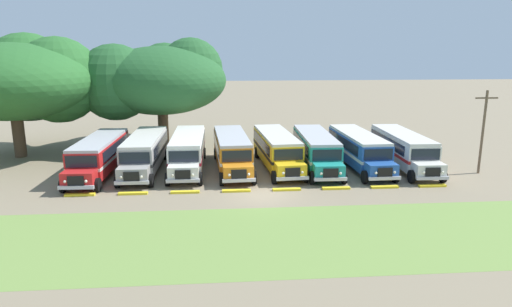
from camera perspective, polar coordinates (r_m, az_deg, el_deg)
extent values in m
plane|color=#84755B|center=(31.00, 0.88, -5.31)|extent=(220.00, 220.00, 0.00)
cube|color=olive|center=(24.47, 2.52, -10.52)|extent=(80.00, 9.11, 0.01)
cube|color=red|center=(38.35, -19.05, -0.01)|extent=(2.79, 9.28, 2.10)
cube|color=white|center=(38.39, -19.03, -0.26)|extent=(2.82, 9.30, 0.24)
cube|color=black|center=(38.20, -17.16, 0.84)|extent=(0.30, 8.00, 0.80)
cube|color=black|center=(38.90, -20.78, 0.78)|extent=(0.30, 8.00, 0.80)
cube|color=#B2B2B7|center=(38.12, -19.18, 1.68)|extent=(2.71, 9.17, 0.22)
cube|color=red|center=(33.58, -21.43, -2.95)|extent=(2.24, 1.47, 1.05)
cube|color=black|center=(32.90, -21.83, -3.27)|extent=(1.10, 0.14, 0.70)
cube|color=#B7B7BC|center=(32.99, -21.79, -4.00)|extent=(2.41, 0.28, 0.24)
cube|color=black|center=(33.94, -21.22, -0.98)|extent=(2.20, 0.13, 0.84)
cube|color=white|center=(42.73, -17.37, 1.27)|extent=(0.90, 0.09, 1.30)
sphere|color=#EAE5C6|center=(32.64, -20.69, -3.30)|extent=(0.20, 0.20, 0.20)
sphere|color=#EAE5C6|center=(33.09, -23.00, -3.28)|extent=(0.20, 0.20, 0.20)
cylinder|color=black|center=(33.45, -19.35, -3.78)|extent=(0.31, 1.01, 1.00)
cylinder|color=black|center=(34.21, -23.21, -3.74)|extent=(0.31, 1.01, 1.00)
cylinder|color=black|center=(41.10, -16.21, -0.46)|extent=(0.31, 1.01, 1.00)
cylinder|color=black|center=(41.73, -19.42, -0.49)|extent=(0.31, 1.01, 1.00)
cube|color=#9E9993|center=(38.40, -13.78, 0.35)|extent=(2.63, 9.23, 2.10)
cube|color=#282828|center=(38.44, -13.77, 0.11)|extent=(2.66, 9.25, 0.24)
cube|color=black|center=(38.39, -11.88, 1.21)|extent=(0.15, 8.00, 0.80)
cube|color=black|center=(38.83, -15.59, 1.14)|extent=(0.15, 8.00, 0.80)
cube|color=beige|center=(38.17, -13.88, 2.05)|extent=(2.54, 9.13, 0.22)
cube|color=#9E9993|center=(33.48, -15.22, -2.54)|extent=(2.22, 1.43, 1.05)
cube|color=black|center=(32.77, -15.47, -2.85)|extent=(1.10, 0.12, 0.70)
cube|color=#B7B7BC|center=(32.85, -15.44, -3.59)|extent=(2.40, 0.23, 0.24)
cube|color=black|center=(33.86, -15.11, -0.56)|extent=(2.20, 0.09, 0.84)
cube|color=#282828|center=(42.88, -12.76, 1.59)|extent=(0.90, 0.07, 1.30)
sphere|color=#EAE5C6|center=(32.59, -14.28, -2.86)|extent=(0.20, 0.20, 0.20)
sphere|color=#EAE5C6|center=(32.88, -16.68, -2.88)|extent=(0.20, 0.20, 0.20)
cylinder|color=black|center=(33.50, -13.12, -3.34)|extent=(0.29, 1.00, 1.00)
cylinder|color=black|center=(33.97, -17.13, -3.36)|extent=(0.29, 1.00, 1.00)
cylinder|color=black|center=(41.35, -11.38, -0.11)|extent=(0.29, 1.00, 1.00)
cylinder|color=black|center=(41.73, -14.65, -0.16)|extent=(0.29, 1.00, 1.00)
cube|color=silver|center=(38.18, -8.57, 0.51)|extent=(2.53, 9.21, 2.10)
cube|color=maroon|center=(38.21, -8.56, 0.27)|extent=(2.56, 9.23, 0.24)
cube|color=black|center=(38.29, -6.67, 1.38)|extent=(0.06, 8.00, 0.80)
cube|color=black|center=(38.48, -10.45, 1.30)|extent=(0.06, 8.00, 0.80)
cube|color=silver|center=(37.94, -8.63, 2.22)|extent=(2.45, 9.11, 0.22)
cube|color=silver|center=(33.18, -9.14, -2.38)|extent=(2.20, 1.41, 1.05)
cube|color=black|center=(32.46, -9.24, -2.69)|extent=(1.10, 0.10, 0.70)
cube|color=#B7B7BC|center=(32.54, -9.22, -3.43)|extent=(2.40, 0.21, 0.24)
cube|color=black|center=(33.57, -9.12, -0.39)|extent=(2.20, 0.07, 0.84)
cube|color=maroon|center=(42.71, -8.16, 1.74)|extent=(0.90, 0.06, 1.30)
sphere|color=#EAE5C6|center=(32.36, -8.01, -2.69)|extent=(0.20, 0.20, 0.20)
sphere|color=#EAE5C6|center=(32.48, -10.48, -2.73)|extent=(0.20, 0.20, 0.20)
cylinder|color=black|center=(33.34, -7.04, -3.17)|extent=(0.28, 1.00, 1.00)
cylinder|color=black|center=(33.53, -11.14, -3.23)|extent=(0.28, 1.00, 1.00)
cylinder|color=black|center=(41.27, -6.58, 0.04)|extent=(0.28, 1.00, 1.00)
cylinder|color=black|center=(41.42, -9.90, -0.02)|extent=(0.28, 1.00, 1.00)
cube|color=orange|center=(37.88, -3.10, 0.55)|extent=(3.01, 9.32, 2.10)
cube|color=white|center=(37.92, -3.09, 0.30)|extent=(3.04, 9.35, 0.24)
cube|color=black|center=(38.19, -1.24, 1.43)|extent=(0.48, 7.99, 0.80)
cube|color=black|center=(37.99, -5.05, 1.32)|extent=(0.48, 7.99, 0.80)
cube|color=#B2B2B7|center=(37.65, -3.12, 2.27)|extent=(2.92, 9.22, 0.22)
cube|color=orange|center=(32.89, -2.29, -2.35)|extent=(2.27, 1.52, 1.05)
cube|color=black|center=(32.17, -2.16, -2.66)|extent=(1.10, 0.16, 0.70)
cube|color=#B7B7BC|center=(32.26, -2.15, -3.42)|extent=(2.41, 0.33, 0.24)
cube|color=black|center=(33.28, -2.42, -0.35)|extent=(2.20, 0.18, 0.84)
cube|color=white|center=(42.41, -3.63, 1.76)|extent=(0.90, 0.11, 1.30)
sphere|color=#EAE5C6|center=(32.20, -0.91, -2.64)|extent=(0.20, 0.20, 0.20)
sphere|color=#EAE5C6|center=(32.07, -3.40, -2.73)|extent=(0.20, 0.20, 0.20)
cylinder|color=black|center=(33.26, -0.24, -3.10)|extent=(0.34, 1.01, 1.00)
cylinder|color=black|center=(33.04, -4.38, -3.26)|extent=(0.34, 1.01, 1.00)
cylinder|color=black|center=(41.14, -1.77, 0.08)|extent=(0.34, 1.01, 1.00)
cylinder|color=black|center=(40.96, -5.11, -0.03)|extent=(0.34, 1.01, 1.00)
cube|color=yellow|center=(38.34, 2.57, 0.70)|extent=(3.15, 9.36, 2.10)
cube|color=black|center=(38.37, 2.57, 0.46)|extent=(3.19, 9.38, 0.24)
cube|color=black|center=(38.79, 4.34, 1.58)|extent=(0.61, 7.98, 0.80)
cube|color=black|center=(38.29, 0.63, 1.47)|extent=(0.61, 7.98, 0.80)
cube|color=beige|center=(38.10, 2.59, 2.41)|extent=(3.07, 9.25, 0.22)
cube|color=yellow|center=(33.44, 4.36, -2.12)|extent=(2.29, 1.55, 1.05)
cube|color=black|center=(32.74, 4.65, -2.42)|extent=(1.10, 0.18, 0.70)
cube|color=#B7B7BC|center=(32.82, 4.65, -3.16)|extent=(2.41, 0.37, 0.24)
cube|color=black|center=(33.82, 4.13, -0.15)|extent=(2.20, 0.22, 0.84)
cube|color=black|center=(42.80, 1.35, 1.89)|extent=(0.90, 0.12, 1.30)
sphere|color=#EAE5C6|center=(32.86, 5.86, -2.38)|extent=(0.20, 0.20, 0.20)
sphere|color=#EAE5C6|center=(32.54, 3.47, -2.50)|extent=(0.20, 0.20, 0.20)
cylinder|color=black|center=(33.96, 6.28, -2.84)|extent=(0.35, 1.02, 1.00)
cylinder|color=black|center=(33.43, 2.29, -3.03)|extent=(0.35, 1.02, 1.00)
cylinder|color=black|center=(41.67, 3.36, 0.23)|extent=(0.35, 1.02, 1.00)
cylinder|color=black|center=(41.24, 0.10, 0.12)|extent=(0.35, 1.02, 1.00)
cube|color=teal|center=(38.50, 7.50, 0.66)|extent=(2.72, 9.26, 2.10)
cube|color=white|center=(38.54, 7.50, 0.41)|extent=(2.76, 9.28, 0.24)
cube|color=black|center=(38.94, 9.28, 1.49)|extent=(0.24, 8.00, 0.80)
cube|color=black|center=(38.47, 5.58, 1.46)|extent=(0.24, 8.00, 0.80)
cube|color=#B2B2B7|center=(38.27, 7.56, 2.35)|extent=(2.64, 9.16, 0.22)
cube|color=teal|center=(33.59, 9.15, -2.18)|extent=(2.23, 1.45, 1.05)
cube|color=black|center=(32.89, 9.42, -2.48)|extent=(1.10, 0.13, 0.70)
cube|color=#B7B7BC|center=(32.97, 9.41, -3.22)|extent=(2.40, 0.26, 0.24)
cube|color=black|center=(33.97, 8.97, -0.22)|extent=(2.20, 0.11, 0.84)
cube|color=white|center=(42.97, 6.36, 1.86)|extent=(0.90, 0.08, 1.30)
sphere|color=#EAE5C6|center=(33.00, 10.63, -2.48)|extent=(0.20, 0.20, 0.20)
sphere|color=#EAE5C6|center=(32.69, 8.24, -2.53)|extent=(0.20, 0.20, 0.20)
cylinder|color=black|center=(34.10, 11.05, -2.95)|extent=(0.30, 1.01, 1.00)
cylinder|color=black|center=(33.59, 7.08, -3.04)|extent=(0.30, 1.01, 1.00)
cylinder|color=black|center=(41.83, 8.32, 0.16)|extent=(0.30, 1.01, 1.00)
cylinder|color=black|center=(41.42, 5.06, 0.12)|extent=(0.30, 1.01, 1.00)
cube|color=#23519E|center=(39.32, 12.70, 0.71)|extent=(2.81, 9.28, 2.10)
cube|color=silver|center=(39.36, 12.69, 0.47)|extent=(2.84, 9.30, 0.24)
cube|color=black|center=(39.93, 14.32, 1.54)|extent=(0.31, 8.00, 0.80)
cube|color=black|center=(39.10, 10.84, 1.47)|extent=(0.31, 8.00, 0.80)
cube|color=beige|center=(39.09, 12.79, 2.37)|extent=(2.72, 9.18, 0.22)
cube|color=#23519E|center=(34.63, 15.52, -2.03)|extent=(2.25, 1.47, 1.05)
cube|color=black|center=(33.97, 15.99, -2.32)|extent=(1.10, 0.14, 0.70)
cube|color=#B7B7BC|center=(34.05, 15.97, -3.03)|extent=(2.41, 0.28, 0.24)
cube|color=black|center=(34.99, 15.22, -0.13)|extent=(2.20, 0.13, 0.84)
cube|color=silver|center=(43.63, 10.72, 1.88)|extent=(0.90, 0.09, 1.30)
sphere|color=#EAE5C6|center=(34.20, 17.10, -2.29)|extent=(0.20, 0.20, 0.20)
sphere|color=#EAE5C6|center=(33.67, 14.92, -2.39)|extent=(0.20, 0.20, 0.20)
cylinder|color=black|center=(35.32, 17.21, -2.74)|extent=(0.31, 1.01, 1.00)
cylinder|color=black|center=(34.43, 13.55, -2.91)|extent=(0.31, 1.01, 1.00)
cylinder|color=black|center=(42.70, 12.84, 0.24)|extent=(0.31, 1.01, 1.00)
cylinder|color=black|center=(41.97, 9.75, 0.15)|extent=(0.31, 1.01, 1.00)
cube|color=silver|center=(40.39, 17.92, 0.71)|extent=(2.65, 9.24, 2.10)
cube|color=red|center=(40.43, 17.91, 0.48)|extent=(2.68, 9.26, 0.24)
cube|color=black|center=(41.05, 19.47, 1.50)|extent=(0.17, 8.00, 0.80)
cube|color=black|center=(40.12, 16.13, 1.48)|extent=(0.17, 8.00, 0.80)
cube|color=beige|center=(40.17, 18.04, 2.33)|extent=(2.57, 9.14, 0.22)
cube|color=silver|center=(35.79, 20.94, -1.95)|extent=(2.22, 1.44, 1.05)
cube|color=black|center=(35.13, 21.44, -2.22)|extent=(1.10, 0.12, 0.70)
cube|color=#B7B7BC|center=(35.21, 21.41, -2.91)|extent=(2.40, 0.24, 0.24)
cube|color=black|center=(36.14, 20.64, -0.11)|extent=(2.20, 0.10, 0.84)
cube|color=red|center=(44.64, 15.77, 1.87)|extent=(0.90, 0.07, 1.30)
sphere|color=#EAE5C6|center=(35.39, 22.50, -2.21)|extent=(0.20, 0.20, 0.20)
sphere|color=#EAE5C6|center=(34.80, 20.43, -2.28)|extent=(0.20, 0.20, 0.20)
cylinder|color=black|center=(36.52, 22.52, -2.65)|extent=(0.30, 1.00, 1.00)
cylinder|color=black|center=(35.53, 19.04, -2.78)|extent=(0.30, 1.00, 1.00)
cylinder|color=black|center=(43.77, 17.87, 0.24)|extent=(0.30, 1.00, 1.00)
cylinder|color=black|center=(42.95, 14.89, 0.20)|extent=(0.30, 1.00, 1.00)
cube|color=yellow|center=(33.15, -21.36, -4.87)|extent=(2.00, 0.36, 0.15)
cube|color=yellow|center=(32.30, -15.27, -4.88)|extent=(2.00, 0.36, 0.15)
cube|color=yellow|center=(31.83, -8.94, -4.83)|extent=(2.00, 0.36, 0.15)
cube|color=yellow|center=(31.76, -2.50, -4.72)|extent=(2.00, 0.36, 0.15)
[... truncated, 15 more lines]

